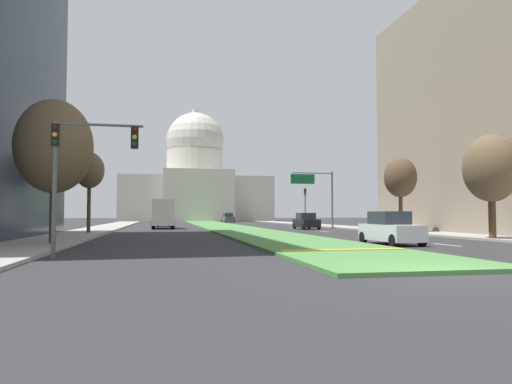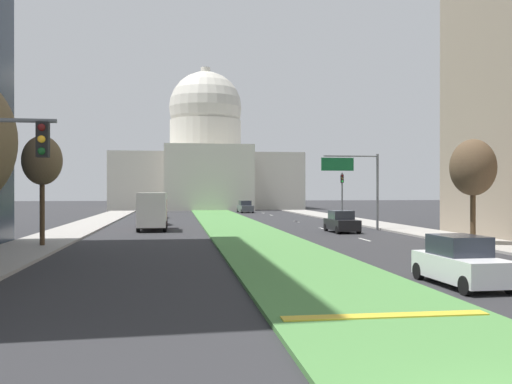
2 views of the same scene
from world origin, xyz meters
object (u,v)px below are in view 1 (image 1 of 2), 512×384
object	(u,v)px
capitol_building	(195,182)
street_tree_left_near	(54,147)
street_tree_right_near	(491,169)
sedan_very_far	(228,218)
traffic_light_far_right	(305,202)
box_truck_delivery	(163,214)
street_tree_left_mid	(89,171)
sedan_lead_stopped	(390,229)
street_tree_right_mid	(400,178)
sedan_far_horizon	(161,219)
sedan_midblock	(306,222)
sedan_distant	(164,220)
traffic_light_near_left	(79,157)
overhead_guide_sign	(317,188)

from	to	relation	value
capitol_building	street_tree_left_near	bearing A→B (deg)	-98.68
street_tree_right_near	sedan_very_far	world-z (taller)	street_tree_right_near
traffic_light_far_right	box_truck_delivery	xyz separation A→B (m)	(-18.78, -7.42, -1.64)
street_tree_left_near	sedan_very_far	distance (m)	66.37
street_tree_left_mid	sedan_very_far	size ratio (longest dim) A/B	1.49
sedan_lead_stopped	traffic_light_far_right	bearing A→B (deg)	79.65
street_tree_left_mid	street_tree_right_mid	bearing A→B (deg)	-5.87
street_tree_left_mid	sedan_lead_stopped	size ratio (longest dim) A/B	1.54
traffic_light_far_right	sedan_far_horizon	world-z (taller)	traffic_light_far_right
sedan_midblock	sedan_very_far	distance (m)	41.11
capitol_building	sedan_lead_stopped	xyz separation A→B (m)	(4.62, -87.52, -8.26)
traffic_light_far_right	street_tree_left_mid	xyz separation A→B (m)	(-24.63, -20.97, 1.79)
street_tree_left_mid	box_truck_delivery	size ratio (longest dim) A/B	1.04
sedan_distant	street_tree_right_near	bearing A→B (deg)	-60.59
street_tree_left_near	street_tree_right_near	bearing A→B (deg)	-0.59
sedan_midblock	box_truck_delivery	bearing A→B (deg)	163.83
sedan_midblock	box_truck_delivery	size ratio (longest dim) A/B	0.65
street_tree_left_mid	sedan_lead_stopped	bearing A→B (deg)	-41.86
traffic_light_near_left	street_tree_left_mid	xyz separation A→B (m)	(-2.72, 20.78, 1.31)
street_tree_right_near	street_tree_right_mid	xyz separation A→B (m)	(-0.03, 11.22, 0.30)
traffic_light_near_left	street_tree_left_mid	distance (m)	21.00
street_tree_right_mid	sedan_very_far	bearing A→B (deg)	98.21
overhead_guide_sign	street_tree_left_near	size ratio (longest dim) A/B	0.85
box_truck_delivery	sedan_lead_stopped	bearing A→B (deg)	-67.88
traffic_light_far_right	sedan_very_far	world-z (taller)	traffic_light_far_right
street_tree_right_mid	sedan_distant	world-z (taller)	street_tree_right_mid
street_tree_right_mid	sedan_lead_stopped	xyz separation A→B (m)	(-7.90, -13.37, -3.92)
sedan_far_horizon	box_truck_delivery	size ratio (longest dim) A/B	0.72
street_tree_right_near	sedan_midblock	xyz separation A→B (m)	(-4.76, 23.02, -3.63)
overhead_guide_sign	street_tree_left_mid	bearing A→B (deg)	-153.98
sedan_midblock	street_tree_right_near	bearing A→B (deg)	-78.31
sedan_distant	box_truck_delivery	xyz separation A→B (m)	(-0.07, -7.84, 0.85)
traffic_light_far_right	street_tree_right_near	world-z (taller)	street_tree_right_near
street_tree_left_near	street_tree_right_near	xyz separation A→B (m)	(25.54, -0.26, -0.69)
traffic_light_far_right	street_tree_right_mid	world-z (taller)	street_tree_right_mid
capitol_building	street_tree_right_mid	bearing A→B (deg)	-80.41
traffic_light_near_left	street_tree_right_near	distance (m)	24.11
street_tree_right_mid	box_truck_delivery	distance (m)	25.86
sedan_lead_stopped	sedan_far_horizon	world-z (taller)	sedan_lead_stopped
traffic_light_far_right	sedan_lead_stopped	distance (m)	37.69
traffic_light_near_left	overhead_guide_sign	distance (m)	37.94
sedan_very_far	street_tree_right_mid	bearing A→B (deg)	-81.79
overhead_guide_sign	sedan_distant	world-z (taller)	overhead_guide_sign
traffic_light_near_left	box_truck_delivery	size ratio (longest dim) A/B	0.81
sedan_lead_stopped	sedan_distant	xyz separation A→B (m)	(-11.95, 37.40, -0.01)
capitol_building	sedan_midblock	bearing A→B (deg)	-82.88
street_tree_right_near	sedan_far_horizon	distance (m)	53.30
capitol_building	sedan_very_far	size ratio (longest dim) A/B	7.63
street_tree_left_mid	street_tree_right_mid	world-z (taller)	street_tree_left_mid
traffic_light_far_right	street_tree_left_near	bearing A→B (deg)	-125.17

